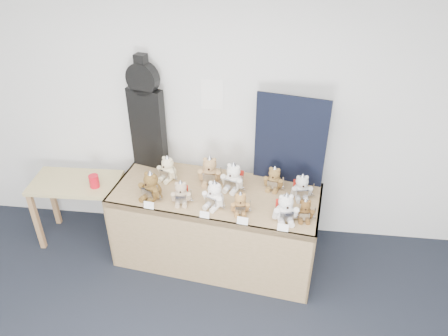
# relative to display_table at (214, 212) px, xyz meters

# --- Properties ---
(room_shell) EXTENTS (6.00, 6.00, 6.00)m
(room_shell) POSITION_rel_display_table_xyz_m (-0.09, 0.60, 0.92)
(room_shell) COLOR white
(room_shell) RESTS_ON floor
(display_table) EXTENTS (2.01, 1.05, 0.80)m
(display_table) POSITION_rel_display_table_xyz_m (0.00, 0.00, 0.00)
(display_table) COLOR olive
(display_table) RESTS_ON floor
(side_table) EXTENTS (0.88, 0.51, 0.72)m
(side_table) POSITION_rel_display_table_xyz_m (-1.43, 0.20, -0.03)
(side_table) COLOR tan
(side_table) RESTS_ON floor
(guitar_case) EXTENTS (0.36, 0.19, 1.15)m
(guitar_case) POSITION_rel_display_table_xyz_m (-0.71, 0.48, 0.73)
(guitar_case) COLOR black
(guitar_case) RESTS_ON display_table
(navy_board) EXTENTS (0.65, 0.15, 0.88)m
(navy_board) POSITION_rel_display_table_xyz_m (0.66, 0.35, 0.61)
(navy_board) COLOR black
(navy_board) RESTS_ON display_table
(red_cup) EXTENTS (0.10, 0.10, 0.13)m
(red_cup) POSITION_rel_display_table_xyz_m (-1.19, 0.14, 0.16)
(red_cup) COLOR red
(red_cup) RESTS_ON side_table
(teddy_front_far_left) EXTENTS (0.24, 0.24, 0.30)m
(teddy_front_far_left) POSITION_rel_display_table_xyz_m (-0.56, -0.07, 0.29)
(teddy_front_far_left) COLOR brown
(teddy_front_far_left) RESTS_ON display_table
(teddy_front_left) EXTENTS (0.21, 0.18, 0.25)m
(teddy_front_left) POSITION_rel_display_table_xyz_m (-0.28, -0.11, 0.27)
(teddy_front_left) COLOR tan
(teddy_front_left) RESTS_ON display_table
(teddy_front_centre) EXTENTS (0.23, 0.23, 0.28)m
(teddy_front_centre) POSITION_rel_display_table_xyz_m (0.03, -0.12, 0.28)
(teddy_front_centre) COLOR white
(teddy_front_centre) RESTS_ON display_table
(teddy_front_right) EXTENTS (0.19, 0.16, 0.23)m
(teddy_front_right) POSITION_rel_display_table_xyz_m (0.26, -0.19, 0.26)
(teddy_front_right) COLOR #A0713D
(teddy_front_right) RESTS_ON display_table
(teddy_front_far_right) EXTENTS (0.25, 0.22, 0.30)m
(teddy_front_far_right) POSITION_rel_display_table_xyz_m (0.65, -0.25, 0.29)
(teddy_front_far_right) COLOR silver
(teddy_front_far_right) RESTS_ON display_table
(teddy_front_end) EXTENTS (0.18, 0.15, 0.23)m
(teddy_front_end) POSITION_rel_display_table_xyz_m (0.81, -0.21, 0.26)
(teddy_front_end) COLOR brown
(teddy_front_end) RESTS_ON display_table
(teddy_back_left) EXTENTS (0.22, 0.21, 0.27)m
(teddy_back_left) POSITION_rel_display_table_xyz_m (-0.48, 0.25, 0.28)
(teddy_back_left) COLOR beige
(teddy_back_left) RESTS_ON display_table
(teddy_back_centre_left) EXTENTS (0.25, 0.20, 0.31)m
(teddy_back_centre_left) POSITION_rel_display_table_xyz_m (-0.07, 0.24, 0.29)
(teddy_back_centre_left) COLOR tan
(teddy_back_centre_left) RESTS_ON display_table
(teddy_back_centre_right) EXTENTS (0.24, 0.23, 0.30)m
(teddy_back_centre_right) POSITION_rel_display_table_xyz_m (0.16, 0.16, 0.29)
(teddy_back_centre_right) COLOR white
(teddy_back_centre_right) RESTS_ON display_table
(teddy_back_right) EXTENTS (0.21, 0.19, 0.26)m
(teddy_back_right) POSITION_rel_display_table_xyz_m (0.54, 0.21, 0.27)
(teddy_back_right) COLOR olive
(teddy_back_right) RESTS_ON display_table
(teddy_back_end) EXTENTS (0.22, 0.19, 0.27)m
(teddy_back_end) POSITION_rel_display_table_xyz_m (0.79, 0.10, 0.28)
(teddy_back_end) COLOR silver
(teddy_back_end) RESTS_ON display_table
(entry_card_a) EXTENTS (0.10, 0.03, 0.07)m
(entry_card_a) POSITION_rel_display_table_xyz_m (-0.54, -0.23, 0.21)
(entry_card_a) COLOR white
(entry_card_a) RESTS_ON display_table
(entry_card_b) EXTENTS (0.09, 0.03, 0.06)m
(entry_card_b) POSITION_rel_display_table_xyz_m (-0.04, -0.30, 0.20)
(entry_card_b) COLOR white
(entry_card_b) RESTS_ON display_table
(entry_card_c) EXTENTS (0.10, 0.03, 0.07)m
(entry_card_c) POSITION_rel_display_table_xyz_m (0.29, -0.35, 0.21)
(entry_card_c) COLOR white
(entry_card_c) RESTS_ON display_table
(entry_card_d) EXTENTS (0.09, 0.03, 0.07)m
(entry_card_d) POSITION_rel_display_table_xyz_m (0.63, -0.39, 0.21)
(entry_card_d) COLOR white
(entry_card_d) RESTS_ON display_table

